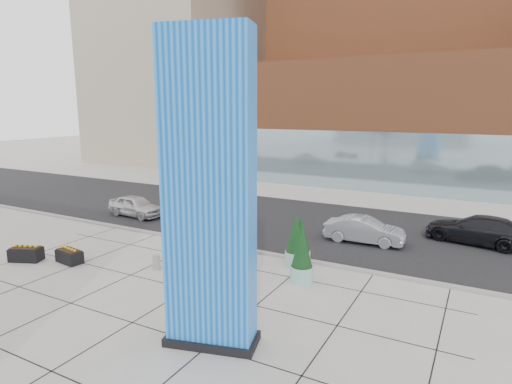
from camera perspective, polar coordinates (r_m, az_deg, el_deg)
The scene contains 20 objects.
ground at distance 18.57m, azimuth -9.65°, elevation -10.95°, with size 160.00×160.00×0.00m, color #9E9991.
street_asphalt at distance 26.72m, azimuth 3.64°, elevation -3.87°, with size 80.00×12.00×0.02m, color black.
curb_edge at distance 21.63m, azimuth -3.09°, elevation -7.39°, with size 80.00×0.30×0.12m, color gray.
tower_podium at distance 41.65m, azimuth 14.99°, elevation 8.84°, with size 34.00×10.00×11.00m, color #9C522D.
tower_glass_front at distance 37.24m, azimuth 13.01°, elevation 4.06°, with size 34.00×0.60×5.00m, color #8CA5B2.
building_beige_left at distance 60.85m, azimuth -9.90°, elevation 20.56°, with size 18.00×20.00×34.00m, color gray.
blue_pylon at distance 12.09m, azimuth -6.26°, elevation -1.08°, with size 2.95×1.87×9.10m.
lamp_post at distance 19.29m, azimuth -8.07°, elevation 0.21°, with size 0.55×0.44×8.09m.
public_art_sculpture at distance 20.45m, azimuth -4.47°, elevation -5.12°, with size 2.13×1.21×4.64m.
concrete_bollard at distance 19.39m, azimuth -13.16°, elevation -9.09°, with size 0.33×0.33×0.65m, color gray.
overhead_street_sign at distance 20.47m, azimuth -7.98°, elevation 1.97°, with size 2.04×0.47×4.32m.
round_planter_east at distance 17.46m, azimuth 6.14°, elevation -8.42°, with size 0.94×0.94×2.35m.
round_planter_mid at distance 19.10m, azimuth 5.35°, elevation -6.56°, with size 0.96×0.96×2.41m.
round_planter_west at distance 19.34m, azimuth 5.97°, elevation -6.59°, with size 0.90×0.90×2.24m.
box_planter_north at distance 22.53m, azimuth -28.33°, elevation -7.22°, with size 1.56×1.19×0.77m.
box_planter_south at distance 21.44m, azimuth -23.62°, elevation -7.76°, with size 1.39×0.83×0.72m.
car_white_west at distance 28.78m, azimuth -15.74°, elevation -1.83°, with size 1.59×3.94×1.34m, color silver.
car_silver_mid at distance 23.03m, azimuth 14.23°, elevation -4.98°, with size 1.42×4.06×1.34m, color #95969B.
car_dark_east at distance 24.97m, azimuth 27.42°, elevation -4.50°, with size 2.06×5.08×1.47m, color black.
traffic_signal at distance 36.73m, azimuth -10.21°, elevation 3.76°, with size 0.15×0.18×4.10m.
Camera 1 is at (10.73, -13.47, 6.96)m, focal length 30.00 mm.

